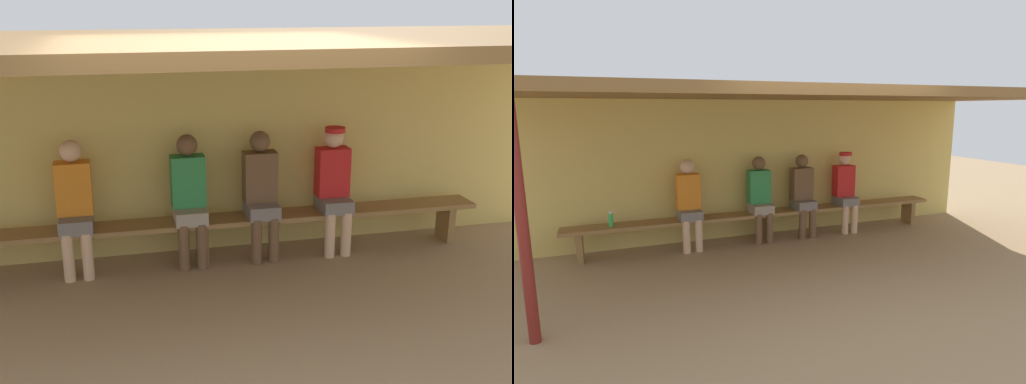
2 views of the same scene
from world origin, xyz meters
TOP-DOWN VIEW (x-y plane):
  - ground_plane at (0.00, 0.00)m, footprint 24.00×24.00m
  - back_wall at (0.00, 2.00)m, footprint 8.00×0.20m
  - dugout_roof at (0.00, 0.70)m, footprint 8.00×2.80m
  - bench at (0.00, 1.55)m, footprint 6.00×0.36m
  - player_shirtless_tan at (-0.13, 1.55)m, footprint 0.34×0.42m
  - player_in_blue at (-1.24, 1.55)m, footprint 0.34×0.42m
  - player_in_red at (0.62, 1.55)m, footprint 0.34×0.42m
  - player_middle at (1.41, 1.55)m, footprint 0.34×0.42m

SIDE VIEW (x-z plane):
  - ground_plane at x=0.00m, z-range 0.00..0.00m
  - bench at x=0.00m, z-range 0.16..0.62m
  - player_shirtless_tan at x=-0.13m, z-range 0.06..1.40m
  - player_in_blue at x=-1.24m, z-range 0.06..1.40m
  - player_in_red at x=0.62m, z-range 0.06..1.40m
  - player_middle at x=1.41m, z-range 0.07..1.42m
  - back_wall at x=0.00m, z-range 0.00..2.20m
  - dugout_roof at x=0.00m, z-range 2.20..2.32m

